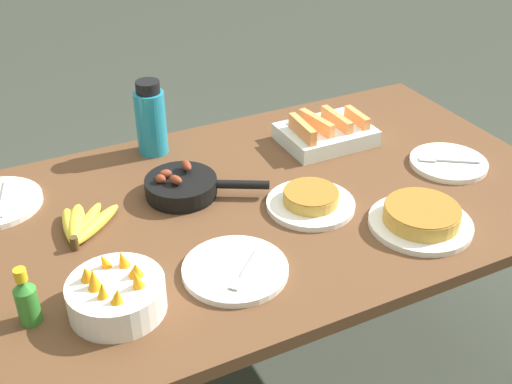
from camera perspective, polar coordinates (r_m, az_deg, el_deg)
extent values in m
cube|color=brown|center=(1.74, 0.00, -1.32)|extent=(1.71, 0.97, 0.03)
cylinder|color=brown|center=(2.62, 11.50, 1.01)|extent=(0.07, 0.07, 0.70)
ellipsoid|color=yellow|center=(1.67, -14.05, -2.84)|extent=(0.17, 0.15, 0.03)
ellipsoid|color=yellow|center=(1.67, -14.78, -2.75)|extent=(0.13, 0.17, 0.03)
ellipsoid|color=yellow|center=(1.67, -15.68, -2.76)|extent=(0.09, 0.18, 0.04)
ellipsoid|color=yellow|center=(1.67, -16.17, -2.97)|extent=(0.05, 0.17, 0.04)
cylinder|color=#4C3819|center=(1.61, -15.83, -4.41)|extent=(0.02, 0.02, 0.04)
cube|color=silver|center=(2.03, 6.22, 5.09)|extent=(0.28, 0.20, 0.05)
cube|color=#ED8E4C|center=(1.95, 4.14, 5.54)|extent=(0.03, 0.15, 0.05)
cube|color=#ED8E4C|center=(2.00, 5.39, 6.07)|extent=(0.04, 0.15, 0.05)
cube|color=#ED8E4C|center=(2.03, 7.18, 6.36)|extent=(0.02, 0.15, 0.04)
cube|color=#ED8E4C|center=(2.06, 8.97, 6.51)|extent=(0.02, 0.12, 0.04)
cylinder|color=black|center=(1.77, -6.63, -0.13)|extent=(0.19, 0.19, 0.01)
cylinder|color=black|center=(1.76, -6.68, 0.59)|extent=(0.20, 0.20, 0.04)
cylinder|color=black|center=(1.74, -1.18, 0.66)|extent=(0.14, 0.09, 0.02)
ellipsoid|color=brown|center=(1.73, -8.48, 1.17)|extent=(0.04, 0.04, 0.03)
ellipsoid|color=brown|center=(1.75, -8.04, 1.62)|extent=(0.04, 0.04, 0.03)
ellipsoid|color=brown|center=(1.72, -7.15, 1.09)|extent=(0.04, 0.05, 0.03)
ellipsoid|color=brown|center=(1.77, -6.19, 2.36)|extent=(0.03, 0.05, 0.03)
cylinder|color=silver|center=(1.69, 14.39, -2.74)|extent=(0.26, 0.26, 0.02)
cylinder|color=gold|center=(1.67, 14.52, -1.95)|extent=(0.19, 0.19, 0.04)
cylinder|color=#9F6624|center=(1.66, 14.62, -1.34)|extent=(0.19, 0.19, 0.00)
cylinder|color=silver|center=(1.71, 4.87, -1.10)|extent=(0.24, 0.24, 0.02)
cylinder|color=gold|center=(1.70, 4.90, -0.44)|extent=(0.15, 0.15, 0.03)
cylinder|color=#9F6624|center=(1.69, 4.93, 0.05)|extent=(0.15, 0.15, 0.00)
cylinder|color=#B2B2B7|center=(1.86, -21.60, -0.12)|extent=(0.04, 0.13, 0.01)
cylinder|color=silver|center=(1.98, 16.73, 2.51)|extent=(0.23, 0.23, 0.02)
cylinder|color=#B2B2B7|center=(1.97, 17.51, 2.62)|extent=(0.11, 0.08, 0.01)
cube|color=#B2B2B7|center=(1.96, 15.01, 2.81)|extent=(0.05, 0.05, 0.00)
cylinder|color=silver|center=(1.49, -1.86, -6.91)|extent=(0.25, 0.25, 0.02)
cylinder|color=#B2B2B7|center=(1.49, -0.61, -6.30)|extent=(0.09, 0.08, 0.01)
cube|color=#B2B2B7|center=(1.43, -1.73, -8.11)|extent=(0.05, 0.05, 0.00)
cylinder|color=silver|center=(1.41, -12.27, -9.02)|extent=(0.21, 0.21, 0.07)
cone|color=orange|center=(1.38, -10.63, -6.89)|extent=(0.04, 0.04, 0.05)
cone|color=orange|center=(1.42, -11.77, -5.91)|extent=(0.05, 0.04, 0.05)
cone|color=orange|center=(1.42, -13.33, -6.03)|extent=(0.04, 0.03, 0.05)
cone|color=orange|center=(1.39, -14.82, -7.11)|extent=(0.06, 0.06, 0.05)
cone|color=orange|center=(1.37, -14.21, -7.60)|extent=(0.04, 0.05, 0.05)
cone|color=orange|center=(1.34, -13.50, -8.56)|extent=(0.04, 0.04, 0.05)
cone|color=orange|center=(1.33, -12.22, -9.09)|extent=(0.04, 0.04, 0.04)
cone|color=orange|center=(1.35, -10.57, -7.66)|extent=(0.05, 0.05, 0.06)
cylinder|color=teal|center=(1.96, -9.30, 6.10)|extent=(0.09, 0.09, 0.20)
cylinder|color=black|center=(1.91, -9.61, 9.19)|extent=(0.07, 0.07, 0.03)
cylinder|color=#337F2D|center=(1.43, -19.60, -9.47)|extent=(0.05, 0.05, 0.09)
cone|color=#337F2D|center=(1.39, -20.01, -7.77)|extent=(0.05, 0.05, 0.02)
cylinder|color=gold|center=(1.38, -20.22, -6.93)|extent=(0.03, 0.03, 0.03)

